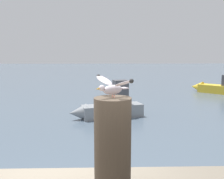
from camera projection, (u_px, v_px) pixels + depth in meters
mooring_post at (113, 145)px, 2.81m from camera, size 0.39×0.39×1.03m
seagull at (112, 86)px, 2.71m from camera, size 0.43×0.57×0.22m
boat_yellow at (222, 88)px, 18.45m from camera, size 3.96×3.66×4.73m
boat_grey at (107, 108)px, 11.78m from camera, size 3.39×1.70×1.73m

